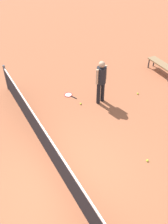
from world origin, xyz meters
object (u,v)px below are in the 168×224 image
Objects in this scene: player_near_side at (101,79)px; tennis_ball_stray_right at (147,161)px; courtside_bench at (162,65)px; tennis_ball_near_player at (81,104)px; tennis_ball_by_net at (138,94)px; tennis_racket_near_player at (69,95)px.

player_near_side reaches higher than tennis_ball_stray_right.
tennis_ball_near_player is at bearing 93.37° from courtside_bench.
player_near_side is 3.56m from courtside_bench.
player_near_side is 3.31m from tennis_ball_stray_right.
player_near_side reaches higher than tennis_ball_by_net.
tennis_ball_by_net is at bearing -34.35° from tennis_ball_stray_right.
tennis_ball_stray_right is at bearing -173.84° from tennis_ball_near_player.
courtside_bench is at bearing -67.71° from tennis_ball_by_net.
player_near_side is 25.76× the size of tennis_ball_by_net.
tennis_ball_by_net is (-1.29, -2.41, 0.02)m from tennis_racket_near_player.
tennis_ball_by_net is (-0.54, -2.29, 0.00)m from tennis_ball_near_player.
player_near_side is 1.62m from tennis_racket_near_player.
tennis_ball_near_player is (-0.75, -0.12, 0.02)m from tennis_racket_near_player.
tennis_racket_near_player is 4.37m from courtside_bench.
courtside_bench is at bearing -46.85° from tennis_ball_stray_right.
player_near_side is at bearing -6.61° from tennis_ball_stray_right.
player_near_side reaches higher than tennis_ball_near_player.
tennis_racket_near_player is at bearing 83.35° from courtside_bench.
player_near_side is at bearing 97.54° from courtside_bench.
tennis_ball_stray_right is (-2.82, 1.92, 0.00)m from tennis_ball_by_net.
tennis_ball_near_player is 4.23m from courtside_bench.
tennis_racket_near_player is 2.73m from tennis_ball_by_net.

